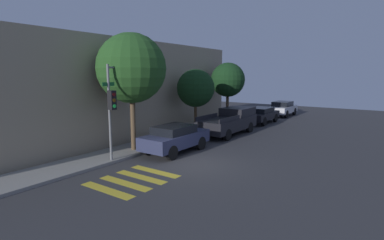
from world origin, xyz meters
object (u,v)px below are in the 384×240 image
(sedan_near_corner, at_px, (175,138))
(sedan_far_end, at_px, (283,108))
(sedan_middle, at_px, (261,115))
(tree_near_corner, at_px, (131,68))
(pickup_truck, at_px, (230,121))
(traffic_light_pole, at_px, (119,95))
(tree_midblock, at_px, (196,88))
(tree_far_end, at_px, (228,80))

(sedan_near_corner, relative_size, sedan_far_end, 0.99)
(sedan_middle, xyz_separation_m, tree_near_corner, (-13.40, 1.95, 3.79))
(pickup_truck, bearing_deg, sedan_middle, 0.00)
(traffic_light_pole, bearing_deg, sedan_far_end, -3.53)
(traffic_light_pole, distance_m, sedan_near_corner, 3.89)
(pickup_truck, relative_size, tree_near_corner, 0.86)
(sedan_near_corner, bearing_deg, traffic_light_pole, 155.32)
(sedan_middle, relative_size, sedan_far_end, 1.03)
(sedan_near_corner, relative_size, tree_midblock, 0.91)
(sedan_middle, height_order, sedan_far_end, sedan_far_end)
(tree_far_end, bearing_deg, sedan_near_corner, -168.44)
(traffic_light_pole, distance_m, tree_midblock, 7.60)
(pickup_truck, bearing_deg, tree_far_end, 31.30)
(sedan_near_corner, bearing_deg, tree_midblock, 22.02)
(tree_far_end, bearing_deg, traffic_light_pole, -176.83)
(tree_far_end, bearing_deg, pickup_truck, -148.70)
(sedan_far_end, distance_m, tree_near_corner, 19.49)
(traffic_light_pole, relative_size, sedan_far_end, 1.10)
(tree_far_end, bearing_deg, tree_midblock, 180.00)
(tree_near_corner, distance_m, tree_far_end, 10.76)
(sedan_near_corner, xyz_separation_m, sedan_far_end, (17.81, -0.00, -0.01))
(sedan_far_end, height_order, tree_near_corner, tree_near_corner)
(sedan_far_end, relative_size, tree_near_corner, 0.67)
(sedan_middle, distance_m, tree_midblock, 8.02)
(tree_midblock, bearing_deg, tree_far_end, 0.00)
(sedan_middle, relative_size, tree_midblock, 0.95)
(traffic_light_pole, xyz_separation_m, pickup_truck, (9.07, -1.27, -2.31))
(pickup_truck, distance_m, tree_midblock, 3.39)
(sedan_middle, bearing_deg, tree_far_end, 143.78)
(sedan_near_corner, xyz_separation_m, tree_midblock, (4.81, 1.95, 2.46))
(sedan_far_end, height_order, tree_far_end, tree_far_end)
(tree_midblock, relative_size, tree_far_end, 0.89)
(pickup_truck, height_order, sedan_middle, pickup_truck)
(pickup_truck, xyz_separation_m, sedan_middle, (5.86, 0.00, -0.18))
(traffic_light_pole, bearing_deg, tree_midblock, 5.13)
(sedan_near_corner, distance_m, sedan_middle, 12.18)
(traffic_light_pole, relative_size, pickup_truck, 0.86)
(sedan_near_corner, height_order, tree_far_end, tree_far_end)
(sedan_near_corner, relative_size, pickup_truck, 0.76)
(traffic_light_pole, height_order, tree_far_end, tree_far_end)
(sedan_middle, height_order, tree_far_end, tree_far_end)
(tree_near_corner, relative_size, tree_midblock, 1.39)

